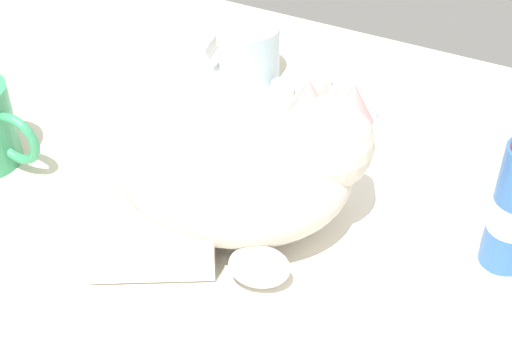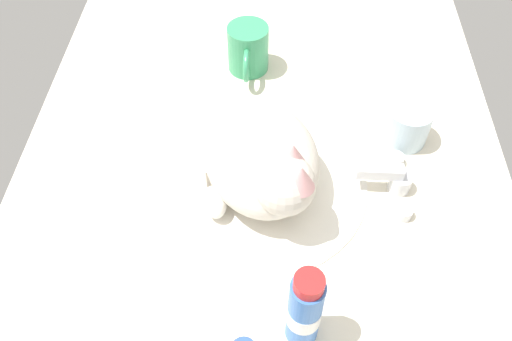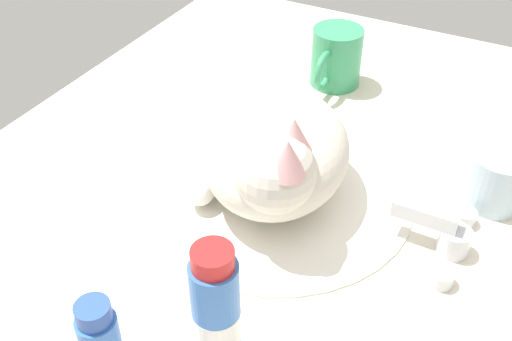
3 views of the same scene
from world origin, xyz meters
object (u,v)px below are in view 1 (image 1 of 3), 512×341
Objects in this scene: faucet at (320,96)px; rinse_cup at (249,51)px; cat at (246,169)px; soap_bar at (189,45)px.

rinse_cup is at bearing 163.33° from faucet.
cat is 27.45cm from rinse_cup.
cat is (1.16, -21.08, 4.77)cm from faucet.
rinse_cup is 8.63cm from soap_bar.
rinse_cup is at bearing 116.51° from cat.
rinse_cup is at bearing 1.76° from soap_bar.
faucet is 19.77cm from soap_bar.
faucet is at bearing 93.15° from cat.
soap_bar is (-19.54, 3.03, 0.14)cm from faucet.
cat is 3.47× the size of rinse_cup.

